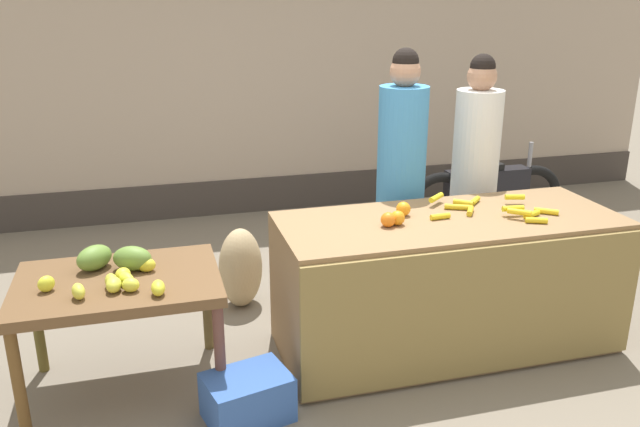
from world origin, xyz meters
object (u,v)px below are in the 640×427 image
at_px(vendor_woman_blue_shirt, 401,181).
at_px(vendor_woman_white_shirt, 474,176).
at_px(parked_motorcycle, 486,195).
at_px(produce_sack, 241,268).
at_px(produce_crate, 248,397).

height_order(vendor_woman_blue_shirt, vendor_woman_white_shirt, vendor_woman_blue_shirt).
bearing_deg(parked_motorcycle, produce_sack, -160.85).
bearing_deg(produce_crate, vendor_woman_white_shirt, 31.99).
bearing_deg(vendor_woman_white_shirt, produce_crate, -148.01).
distance_m(vendor_woman_blue_shirt, parked_motorcycle, 1.77).
height_order(vendor_woman_blue_shirt, parked_motorcycle, vendor_woman_blue_shirt).
relative_size(vendor_woman_blue_shirt, produce_sack, 3.10).
xyz_separation_m(vendor_woman_blue_shirt, produce_crate, (-1.30, -1.12, -0.80)).
relative_size(vendor_woman_blue_shirt, vendor_woman_white_shirt, 1.03).
distance_m(vendor_woman_blue_shirt, produce_crate, 1.89).
bearing_deg(vendor_woman_blue_shirt, produce_sack, 168.53).
bearing_deg(vendor_woman_blue_shirt, produce_crate, -139.23).
distance_m(parked_motorcycle, produce_crate, 3.42).
xyz_separation_m(vendor_woman_blue_shirt, vendor_woman_white_shirt, (0.62, 0.08, -0.03)).
height_order(produce_crate, produce_sack, produce_sack).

